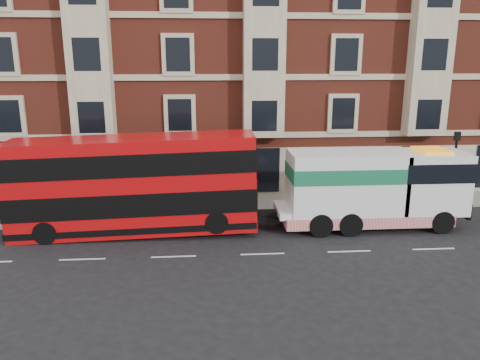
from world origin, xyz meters
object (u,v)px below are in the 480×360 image
at_px(box_van, 2,202).
at_px(pedestrian, 71,193).
at_px(double_decker_bus, 133,183).
at_px(tow_truck, 371,187).

relative_size(box_van, pedestrian, 3.18).
bearing_deg(box_van, pedestrian, 33.98).
xyz_separation_m(box_van, pedestrian, (2.91, 2.41, -0.29)).
bearing_deg(pedestrian, double_decker_bus, -7.23).
xyz_separation_m(tow_truck, pedestrian, (-16.39, 4.23, -1.21)).
distance_m(double_decker_bus, pedestrian, 6.27).
xyz_separation_m(tow_truck, box_van, (-19.30, 1.82, -0.91)).
distance_m(double_decker_bus, box_van, 7.58).
bearing_deg(pedestrian, box_van, -103.14).
xyz_separation_m(double_decker_bus, pedestrian, (-4.32, 4.23, -1.66)).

